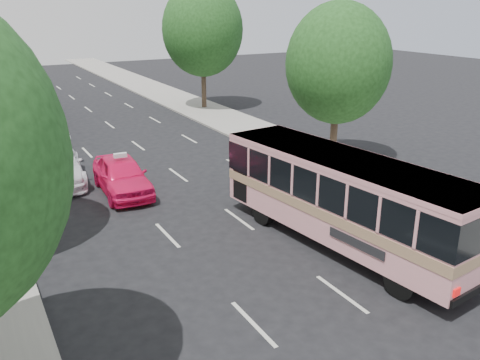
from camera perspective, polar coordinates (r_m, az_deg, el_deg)
ground at (r=15.84m, az=3.78°, el=-10.22°), size 120.00×120.00×0.00m
sidewalk_right at (r=36.21m, az=-2.02°, el=6.98°), size 4.00×90.00×0.12m
tree_right_near at (r=25.55m, az=11.21°, el=13.14°), size 5.10×5.10×7.95m
tree_right_far at (r=39.21m, az=-4.10°, el=16.84°), size 6.00×6.00×9.35m
pink_bus at (r=17.00m, az=11.54°, el=-1.31°), size 3.57×9.89×3.08m
pink_taxi at (r=22.34m, az=-13.13°, el=0.54°), size 2.12×4.77×1.59m
white_pickup at (r=24.61m, az=-19.89°, el=1.57°), size 2.72×5.57×1.56m
tour_coach_front at (r=36.23m, az=-24.16°, el=8.88°), size 4.02×12.81×3.77m
taxi_roof_sign at (r=22.08m, az=-13.30°, el=2.72°), size 0.56×0.21×0.18m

